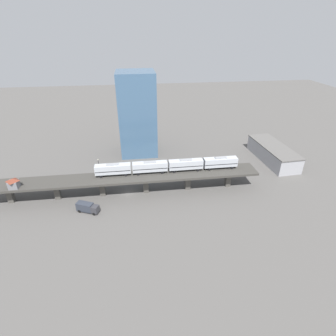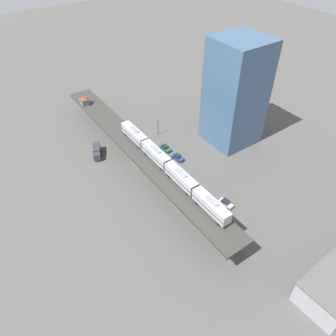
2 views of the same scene
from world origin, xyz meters
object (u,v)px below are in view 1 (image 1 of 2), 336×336
at_px(street_lamp, 99,166).
at_px(street_car_blue, 140,173).
at_px(warehouse_building, 273,153).
at_px(street_car_green, 123,175).
at_px(street_car_silver, 202,170).
at_px(delivery_truck, 87,207).
at_px(office_tower, 137,114).
at_px(signal_hut, 13,183).
at_px(subway_train, 168,165).

bearing_deg(street_lamp, street_car_blue, 80.48).
height_order(street_car_blue, warehouse_building, warehouse_building).
height_order(street_car_green, street_lamp, street_lamp).
distance_m(street_car_green, street_lamp, 10.31).
height_order(street_car_silver, delivery_truck, delivery_truck).
height_order(street_car_silver, office_tower, office_tower).
xyz_separation_m(signal_hut, delivery_truck, (6.66, 22.62, -6.81)).
relative_size(subway_train, street_car_blue, 10.58).
bearing_deg(street_car_green, signal_hut, -67.38).
relative_size(street_car_blue, office_tower, 0.13).
relative_size(subway_train, office_tower, 1.38).
relative_size(street_lamp, office_tower, 0.19).
distance_m(signal_hut, street_lamp, 29.94).
xyz_separation_m(street_lamp, office_tower, (-20.02, 16.44, 13.89)).
bearing_deg(office_tower, street_car_green, -17.14).
distance_m(street_car_silver, warehouse_building, 34.07).
distance_m(signal_hut, street_car_blue, 43.20).
height_order(signal_hut, street_car_silver, signal_hut).
relative_size(signal_hut, street_car_silver, 0.73).
xyz_separation_m(street_car_green, street_lamp, (-3.16, -9.29, 3.17)).
bearing_deg(street_lamp, signal_hut, -54.72).
height_order(street_car_blue, street_lamp, street_lamp).
bearing_deg(delivery_truck, subway_train, 111.19).
height_order(delivery_truck, office_tower, office_tower).
bearing_deg(delivery_truck, street_car_silver, 115.60).
xyz_separation_m(street_car_blue, street_lamp, (-2.66, -15.83, 3.17)).
height_order(subway_train, warehouse_building, subway_train).
distance_m(street_car_silver, office_tower, 37.81).
xyz_separation_m(street_car_green, warehouse_building, (-6.26, 64.59, 2.47)).
bearing_deg(warehouse_building, signal_hut, -78.36).
xyz_separation_m(subway_train, signal_hut, (3.83, -49.68, -0.74)).
bearing_deg(subway_train, signal_hut, -85.59).
bearing_deg(street_lamp, street_car_silver, 84.96).
bearing_deg(subway_train, street_lamp, -117.46).
bearing_deg(subway_train, office_tower, -164.74).
distance_m(subway_train, delivery_truck, 29.99).
bearing_deg(office_tower, street_car_silver, 45.63).
relative_size(street_car_silver, warehouse_building, 0.16).
height_order(street_car_silver, street_car_green, same).
relative_size(street_car_green, office_tower, 0.13).
height_order(delivery_truck, warehouse_building, warehouse_building).
height_order(street_lamp, office_tower, office_tower).
relative_size(street_car_green, delivery_truck, 0.61).
bearing_deg(street_car_silver, street_lamp, -95.04).
bearing_deg(office_tower, street_lamp, -39.40).
distance_m(street_car_blue, warehouse_building, 58.39).
bearing_deg(signal_hut, street_lamp, 125.28).
height_order(street_lamp, warehouse_building, street_lamp).
relative_size(signal_hut, street_car_green, 0.74).
bearing_deg(street_car_green, street_lamp, -108.77).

